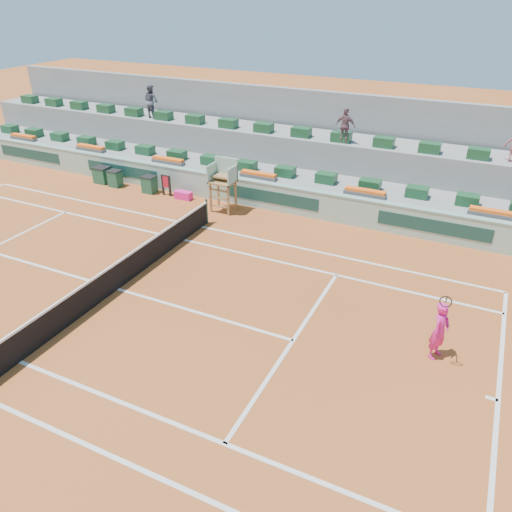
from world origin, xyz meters
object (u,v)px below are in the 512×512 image
at_px(umpire_chair, 224,178).
at_px(tennis_player, 440,330).
at_px(drink_cooler_a, 149,184).
at_px(player_bag, 183,195).

height_order(umpire_chair, tennis_player, umpire_chair).
bearing_deg(drink_cooler_a, tennis_player, -24.74).
relative_size(drink_cooler_a, tennis_player, 0.37).
bearing_deg(tennis_player, umpire_chair, 147.85).
bearing_deg(tennis_player, player_bag, 151.95).
relative_size(umpire_chair, drink_cooler_a, 2.86).
relative_size(player_bag, umpire_chair, 0.35).
xyz_separation_m(umpire_chair, drink_cooler_a, (-4.39, 0.31, -1.12)).
bearing_deg(drink_cooler_a, umpire_chair, -4.10).
bearing_deg(tennis_player, drink_cooler_a, 155.26).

